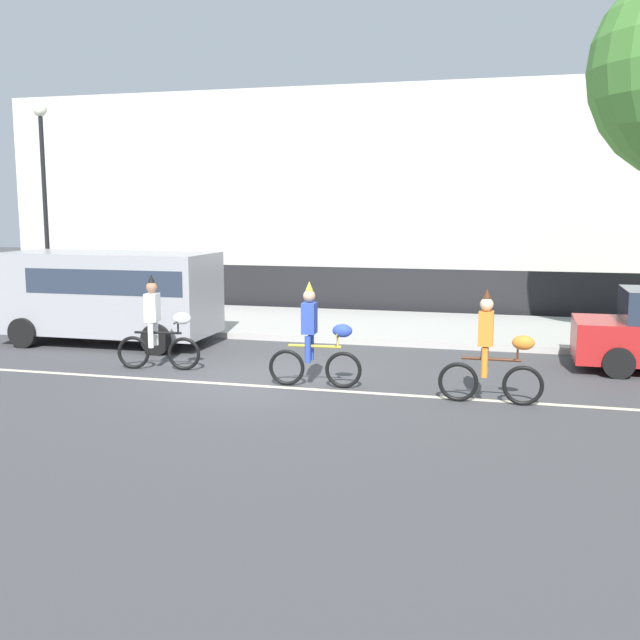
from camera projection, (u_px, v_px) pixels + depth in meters
name	position (u px, v px, depth m)	size (l,w,h in m)	color
ground_plane	(260.00, 379.00, 14.16)	(80.00, 80.00, 0.00)	#424244
road_centre_line	(250.00, 385.00, 13.69)	(36.00, 0.14, 0.01)	beige
sidewalk_curb	(338.00, 324.00, 20.37)	(60.00, 5.00, 0.15)	#ADAAA3
fence_line	(360.00, 290.00, 23.05)	(40.00, 0.08, 1.40)	black
building_backdrop	(369.00, 193.00, 31.17)	(28.00, 8.00, 7.61)	beige
parade_cyclist_zebra	(158.00, 328.00, 14.92)	(1.71, 0.51, 1.92)	black
parade_cyclist_cobalt	(316.00, 341.00, 13.47)	(1.72, 0.50, 1.92)	black
parade_cyclist_orange	(492.00, 354.00, 12.31)	(1.72, 0.50, 1.92)	black
parked_van_grey	(113.00, 291.00, 17.72)	(5.00, 2.22, 2.18)	#99999E
street_lamp_post	(44.00, 179.00, 20.40)	(0.36, 0.36, 5.86)	black
pedestrian_onlooker	(75.00, 281.00, 22.71)	(0.32, 0.20, 1.62)	#33333D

